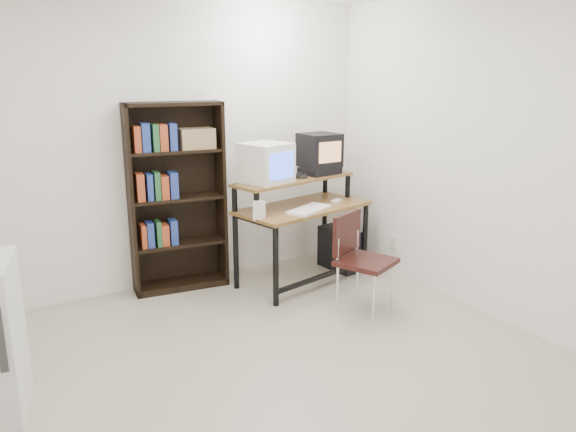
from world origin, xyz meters
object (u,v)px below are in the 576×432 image
bookshelf (176,195)px  pc_tower (339,249)px  school_chair (359,253)px  crt_tv (320,150)px  crt_monitor (266,163)px  computer_desk (301,210)px

bookshelf → pc_tower: bearing=-6.8°
school_chair → bookshelf: bookshelf is taller
crt_tv → pc_tower: bearing=-35.3°
crt_tv → bookshelf: size_ratio=0.21×
crt_monitor → school_chair: (0.37, -0.91, -0.64)m
computer_desk → crt_monitor: (-0.34, 0.06, 0.46)m
school_chair → bookshelf: bearing=106.9°
computer_desk → crt_monitor: bearing=156.7°
crt_monitor → crt_tv: bearing=-7.7°
crt_tv → pc_tower: (0.18, -0.11, -1.00)m
crt_tv → computer_desk: bearing=-153.3°
computer_desk → school_chair: 0.87m
crt_tv → crt_monitor: bearing=-172.9°
computer_desk → pc_tower: (0.49, 0.07, -0.48)m
computer_desk → pc_tower: bearing=-4.9°
crt_monitor → pc_tower: crt_monitor is taller
crt_monitor → crt_tv: crt_tv is taller
crt_monitor → computer_desk: bearing=-28.6°
crt_monitor → pc_tower: size_ratio=1.07×
crt_monitor → crt_tv: 0.66m
crt_monitor → bookshelf: bookshelf is taller
crt_tv → pc_tower: crt_tv is taller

